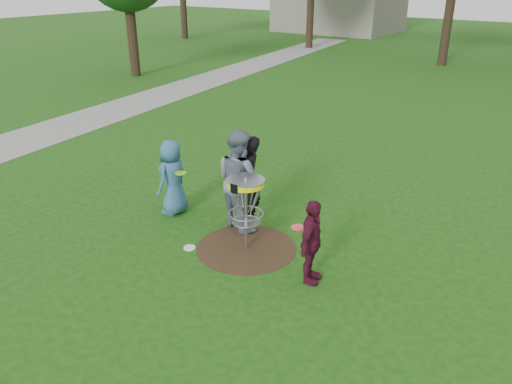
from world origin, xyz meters
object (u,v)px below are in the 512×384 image
Objects in this scene: player_blue at (172,178)px; player_black at (249,182)px; player_grey at (239,180)px; disc_golf_basket at (246,197)px; player_maroon at (311,242)px.

player_black is (1.54, 0.49, 0.12)m from player_blue.
player_blue is 0.87× the size of player_black.
disc_golf_basket is at bearing 152.05° from player_grey.
player_maroon is (2.07, -0.87, -0.27)m from player_grey.
player_grey reaches higher than player_maroon.
player_grey is at bearing 134.70° from disc_golf_basket.
disc_golf_basket is at bearing 67.98° from player_maroon.
player_black reaches higher than player_blue.
player_grey reaches higher than player_black.
player_black is 0.98m from disc_golf_basket.
player_blue is 0.80× the size of player_grey.
player_grey is 1.38× the size of player_maroon.
player_grey is at bearing -58.79° from player_black.
player_grey is (-0.10, -0.17, 0.08)m from player_black.
player_maroon is at bearing 174.52° from player_grey.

